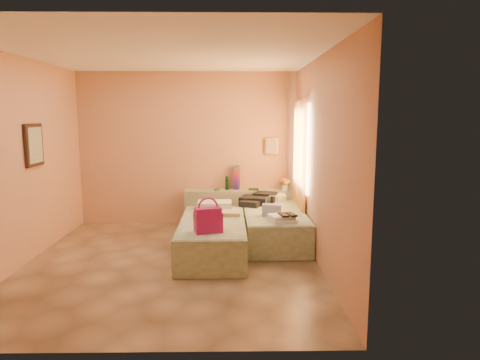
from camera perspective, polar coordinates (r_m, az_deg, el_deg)
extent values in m
plane|color=tan|center=(6.08, -9.01, -10.85)|extent=(4.50, 4.50, 0.00)
cube|color=tan|center=(7.99, -6.99, 4.15)|extent=(4.00, 0.02, 2.80)
cube|color=tan|center=(6.38, -27.41, 2.10)|extent=(0.02, 4.50, 2.80)
cube|color=tan|center=(5.82, 10.53, 2.39)|extent=(0.02, 4.50, 2.80)
cube|color=white|center=(5.79, -9.69, 16.27)|extent=(4.00, 4.50, 0.02)
cube|color=#FFD09E|center=(7.04, 8.40, 4.33)|extent=(0.02, 1.10, 1.40)
cube|color=orange|center=(6.92, 8.20, 1.34)|extent=(0.05, 0.55, 2.20)
cube|color=orange|center=(7.51, 7.49, 1.93)|extent=(0.05, 0.45, 2.20)
cube|color=black|center=(6.71, -25.79, 4.21)|extent=(0.04, 0.50, 0.60)
cube|color=gold|center=(7.95, 4.20, 4.53)|extent=(0.25, 0.04, 0.30)
cube|color=#99A083|center=(7.96, 0.05, -3.63)|extent=(2.05, 0.30, 0.65)
cube|color=beige|center=(6.34, -3.68, -7.59)|extent=(0.93, 2.01, 0.50)
cube|color=beige|center=(6.99, 4.52, -6.05)|extent=(0.93, 2.01, 0.50)
cylinder|color=#143921|center=(7.89, -1.72, -0.42)|extent=(0.08, 0.08, 0.25)
cube|color=#AC156D|center=(7.92, -0.45, 0.35)|extent=(0.12, 0.12, 0.45)
cylinder|color=#437B5C|center=(7.83, -3.00, -1.30)|extent=(0.16, 0.16, 0.03)
cube|color=#224025|center=(7.89, 1.83, -1.23)|extent=(0.20, 0.15, 0.03)
cube|color=white|center=(7.87, 6.03, -0.43)|extent=(0.22, 0.22, 0.27)
cube|color=#AC156D|center=(5.62, -4.27, -5.32)|extent=(0.40, 0.29, 0.33)
cube|color=tan|center=(6.57, -1.54, -4.46)|extent=(0.35, 0.28, 0.06)
cube|color=black|center=(7.39, 2.43, -2.57)|extent=(0.68, 0.68, 0.17)
cube|color=#3C5A90|center=(6.51, 4.28, -4.05)|extent=(0.30, 0.18, 0.18)
cube|color=white|center=(6.19, 5.74, -5.13)|extent=(0.42, 0.38, 0.10)
cube|color=black|center=(6.15, 6.34, -4.62)|extent=(0.23, 0.28, 0.03)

